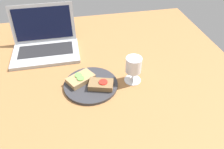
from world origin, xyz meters
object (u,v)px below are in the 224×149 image
at_px(wine_glass, 134,66).
at_px(sandwich_with_tomato, 101,85).
at_px(sandwich_with_cucumber, 81,79).
at_px(laptop, 45,43).
at_px(plate, 91,85).

bearing_deg(wine_glass, sandwich_with_tomato, -169.48).
distance_m(sandwich_with_cucumber, wine_glass, 0.24).
bearing_deg(wine_glass, sandwich_with_cucumber, 172.89).
height_order(sandwich_with_tomato, laptop, laptop).
relative_size(sandwich_with_tomato, laptop, 0.34).
relative_size(plate, laptop, 0.70).
xyz_separation_m(plate, sandwich_with_tomato, (0.04, -0.03, 0.02)).
height_order(wine_glass, laptop, laptop).
bearing_deg(sandwich_with_tomato, laptop, 124.20).
bearing_deg(sandwich_with_tomato, wine_glass, 10.52).
height_order(sandwich_with_cucumber, laptop, laptop).
height_order(sandwich_with_tomato, wine_glass, wine_glass).
distance_m(plate, laptop, 0.38).
bearing_deg(laptop, sandwich_with_cucumber, -62.00).
distance_m(plate, sandwich_with_cucumber, 0.05).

